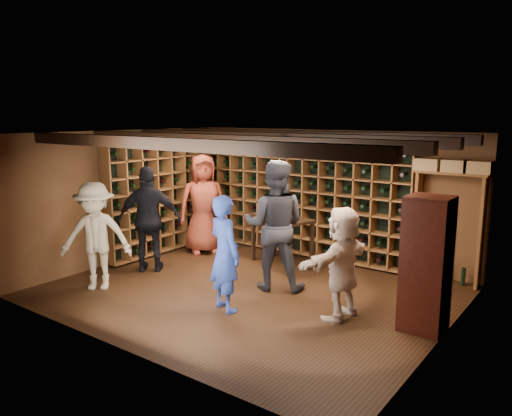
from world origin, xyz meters
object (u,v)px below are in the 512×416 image
Objects in this scene: guest_woman_black at (149,219)px; tasting_table at (282,223)px; guest_beige at (342,263)px; guest_red_floral at (203,204)px; man_grey_suit at (275,225)px; guest_khaki at (96,236)px; man_blue_shirt at (225,253)px; display_cabinet at (426,267)px.

guest_woman_black is 2.40m from tasting_table.
guest_woman_black is 1.21× the size of guest_beige.
guest_red_floral is 1.48× the size of tasting_table.
man_grey_suit is 1.20× the size of guest_khaki.
guest_khaki is at bearing 51.59° from guest_woman_black.
tasting_table is (-0.60, 1.12, -0.23)m from man_grey_suit.
man_blue_shirt is 1.20m from man_grey_suit.
display_cabinet is 2.49m from man_grey_suit.
guest_red_floral is (-2.37, 0.93, -0.04)m from man_grey_suit.
guest_khaki is (0.07, -2.63, -0.14)m from guest_red_floral.
guest_woman_black is (-2.25, 0.62, 0.11)m from man_blue_shirt.
guest_beige is at bearing -19.90° from guest_khaki.
tasting_table is at bearing -173.96° from guest_woman_black.
display_cabinet reaches higher than guest_khaki.
tasting_table is (1.77, 0.20, -0.19)m from guest_red_floral.
guest_woman_black is at bearing -175.40° from display_cabinet.
tasting_table is at bearing -121.08° from guest_beige.
display_cabinet reaches higher than tasting_table.
guest_red_floral is 1.79m from tasting_table.
display_cabinet is 5.01m from guest_khaki.
guest_beige is at bearing 137.68° from man_grey_suit.
guest_red_floral is 1.49m from guest_woman_black.
man_grey_suit reaches higher than guest_khaki.
guest_woman_black reaches higher than man_blue_shirt.
guest_khaki is at bearing 11.57° from man_grey_suit.
man_grey_suit is 1.10× the size of guest_woman_black.
man_grey_suit is at bearing -76.50° from guest_red_floral.
tasting_table is (-2.02, 1.57, 0.03)m from guest_beige.
guest_red_floral is at bearing 52.82° from guest_khaki.
display_cabinet is 4.97m from guest_red_floral.
man_grey_suit is 1.50m from guest_beige.
guest_beige is 1.15× the size of tasting_table.
display_cabinet is 2.72m from man_blue_shirt.
man_blue_shirt is 2.33m from guest_woman_black.
guest_beige is at bearing -75.02° from guest_red_floral.
display_cabinet is 0.84× the size of man_grey_suit.
tasting_table is at bearing -57.34° from man_blue_shirt.
guest_red_floral is at bearing -154.31° from tasting_table.
guest_khaki is at bearing -143.62° from guest_red_floral.
guest_woman_black is at bearing -81.35° from guest_beige.
man_blue_shirt is 0.97× the size of guest_khaki.
man_blue_shirt is at bearing 125.97° from guest_woman_black.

